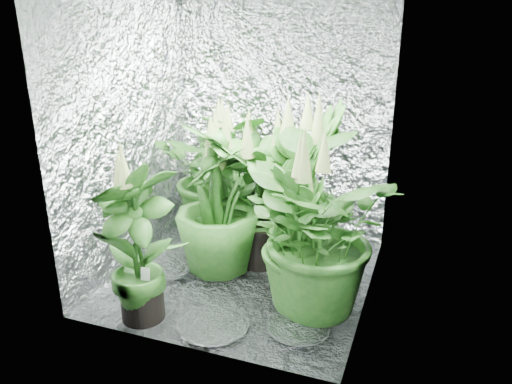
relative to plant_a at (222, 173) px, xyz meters
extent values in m
plane|color=silver|center=(0.38, -0.52, -0.52)|extent=(1.60, 1.60, 0.00)
cube|color=silver|center=(0.38, 0.28, 0.48)|extent=(1.60, 0.02, 2.00)
cube|color=silver|center=(0.38, -1.32, 0.48)|extent=(1.60, 0.02, 2.00)
cube|color=silver|center=(-0.42, -0.52, 0.48)|extent=(0.02, 1.60, 2.00)
cube|color=silver|center=(1.18, -0.52, 0.48)|extent=(0.02, 1.60, 2.00)
cylinder|color=black|center=(0.00, 0.00, -0.40)|extent=(0.26, 0.26, 0.23)
cylinder|color=#4D381A|center=(0.00, 0.00, -0.30)|extent=(0.24, 0.24, 0.03)
imported|color=#134413|center=(0.00, 0.00, 0.01)|extent=(1.04, 1.04, 0.99)
cone|color=#7F964C|center=(0.00, 0.00, 0.45)|extent=(0.08, 0.08, 0.23)
cylinder|color=black|center=(0.40, -0.30, -0.37)|extent=(0.32, 0.32, 0.29)
cylinder|color=#4D381A|center=(0.40, -0.30, -0.25)|extent=(0.29, 0.29, 0.03)
imported|color=#134413|center=(0.40, -0.30, 0.00)|extent=(0.68, 0.68, 0.96)
cone|color=#7F964C|center=(0.40, -0.30, 0.41)|extent=(0.10, 0.10, 0.29)
cylinder|color=black|center=(0.71, -0.25, -0.38)|extent=(0.31, 0.31, 0.28)
cylinder|color=#4D381A|center=(0.71, -0.25, -0.26)|extent=(0.28, 0.28, 0.03)
imported|color=#134413|center=(0.71, -0.25, 0.06)|extent=(0.73, 0.73, 1.10)
cone|color=#7F964C|center=(0.71, -0.25, 0.55)|extent=(0.10, 0.10, 0.28)
cylinder|color=black|center=(0.20, -0.52, -0.39)|extent=(0.28, 0.28, 0.25)
cylinder|color=#4D381A|center=(0.20, -0.52, -0.28)|extent=(0.26, 0.26, 0.03)
imported|color=#134413|center=(0.20, -0.52, 0.01)|extent=(0.79, 0.79, 1.00)
cone|color=#7F964C|center=(0.20, -0.52, 0.45)|extent=(0.09, 0.09, 0.25)
cylinder|color=black|center=(0.88, -0.79, -0.39)|extent=(0.28, 0.28, 0.25)
cylinder|color=#4D381A|center=(0.88, -0.79, -0.28)|extent=(0.26, 0.26, 0.03)
imported|color=#134413|center=(0.88, -0.79, 0.00)|extent=(1.07, 1.07, 0.98)
cone|color=#7F964C|center=(0.88, -0.79, 0.44)|extent=(0.09, 0.09, 0.25)
cylinder|color=black|center=(0.01, -1.16, -0.41)|extent=(0.24, 0.24, 0.22)
cylinder|color=#4D381A|center=(0.01, -1.16, -0.31)|extent=(0.22, 0.22, 0.03)
imported|color=#134413|center=(0.01, -1.16, -0.02)|extent=(0.67, 0.67, 0.94)
cone|color=#7F964C|center=(0.01, -1.16, 0.39)|extent=(0.08, 0.08, 0.22)
cylinder|color=black|center=(0.76, -0.58, -0.40)|extent=(0.26, 0.26, 0.24)
cylinder|color=#4D381A|center=(0.76, -0.58, -0.30)|extent=(0.24, 0.24, 0.03)
imported|color=#134413|center=(0.76, -0.58, -0.08)|extent=(0.61, 0.61, 0.82)
cone|color=#7F964C|center=(0.76, -0.58, 0.28)|extent=(0.08, 0.08, 0.24)
cylinder|color=black|center=(0.11, -0.30, -0.41)|extent=(0.25, 0.25, 0.22)
cylinder|color=#4D381A|center=(0.11, -0.30, -0.31)|extent=(0.23, 0.23, 0.03)
imported|color=#134413|center=(0.11, -0.30, -0.08)|extent=(0.58, 0.58, 0.82)
cone|color=#7F964C|center=(0.11, -0.30, 0.28)|extent=(0.08, 0.08, 0.22)
cylinder|color=black|center=(1.02, -0.31, -0.48)|extent=(0.13, 0.13, 0.07)
cylinder|color=black|center=(1.02, -0.31, -0.33)|extent=(0.12, 0.12, 0.09)
cylinder|color=#4C4C51|center=(0.97, -0.29, -0.33)|extent=(0.12, 0.26, 0.28)
torus|color=#4C4C51|center=(0.97, -0.29, -0.33)|extent=(0.13, 0.27, 0.29)
cube|color=white|center=(0.06, -1.19, -0.22)|extent=(0.05, 0.03, 0.08)
camera|label=1|loc=(1.45, -3.24, 1.14)|focal=35.00mm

